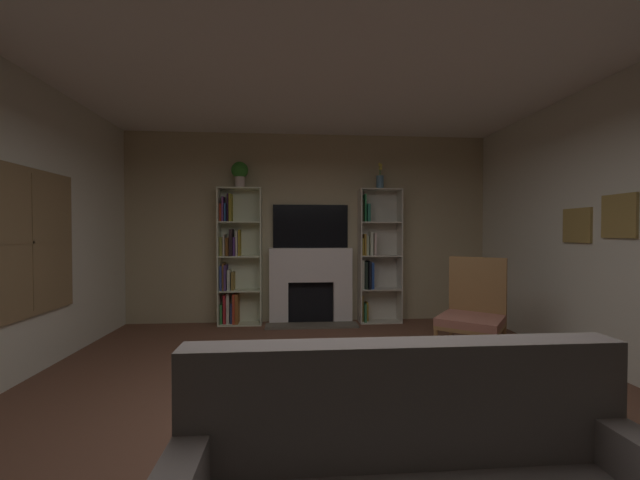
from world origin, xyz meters
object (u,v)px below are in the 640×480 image
at_px(tv, 311,226).
at_px(fireplace, 311,283).
at_px(bookshelf_left, 235,261).
at_px(armchair, 473,311).
at_px(potted_plant, 240,172).
at_px(coffee_table, 374,410).
at_px(bookshelf_right, 374,257).
at_px(vase_with_flowers, 380,180).

bearing_deg(tv, fireplace, -90.00).
xyz_separation_m(tv, bookshelf_left, (-1.13, -0.07, -0.53)).
bearing_deg(armchair, potted_plant, 147.23).
distance_m(tv, bookshelf_left, 1.25).
distance_m(fireplace, coffee_table, 3.60).
relative_size(fireplace, bookshelf_right, 0.66).
relative_size(tv, bookshelf_left, 0.56).
distance_m(vase_with_flowers, armchair, 2.47).
xyz_separation_m(fireplace, vase_with_flowers, (1.06, -0.04, 1.58)).
bearing_deg(fireplace, potted_plant, -177.65).
bearing_deg(coffee_table, armchair, 50.33).
relative_size(bookshelf_right, coffee_table, 2.57).
relative_size(bookshelf_right, potted_plant, 5.30).
height_order(tv, bookshelf_left, bookshelf_left).
distance_m(fireplace, vase_with_flowers, 1.90).
relative_size(fireplace, potted_plant, 3.51).
height_order(bookshelf_right, coffee_table, bookshelf_right).
bearing_deg(bookshelf_right, coffee_table, -102.78).
distance_m(bookshelf_left, vase_with_flowers, 2.51).
distance_m(bookshelf_right, potted_plant, 2.40).
bearing_deg(bookshelf_right, bookshelf_left, 179.79).
relative_size(fireplace, coffee_table, 1.70).
bearing_deg(coffee_table, bookshelf_left, 109.85).
xyz_separation_m(bookshelf_right, coffee_table, (-0.81, -3.58, -0.62)).
bearing_deg(coffee_table, fireplace, 92.63).
distance_m(bookshelf_left, coffee_table, 3.86).
distance_m(bookshelf_left, potted_plant, 1.33).
distance_m(tv, armchair, 2.67).
bearing_deg(fireplace, armchair, -47.20).
bearing_deg(potted_plant, bookshelf_left, 148.58).
relative_size(armchair, coffee_table, 1.39).
distance_m(fireplace, armchair, 2.44).
distance_m(potted_plant, vase_with_flowers, 2.11).
xyz_separation_m(potted_plant, armchair, (2.71, -1.75, -1.73)).
height_order(tv, coffee_table, tv).
xyz_separation_m(bookshelf_left, coffee_table, (1.30, -3.59, -0.57)).
bearing_deg(bookshelf_right, fireplace, 179.75).
bearing_deg(bookshelf_left, tv, 3.71).
bearing_deg(fireplace, bookshelf_left, 179.83).
bearing_deg(tv, bookshelf_right, -4.73).
bearing_deg(fireplace, vase_with_flowers, -2.37).
height_order(fireplace, coffee_table, fireplace).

